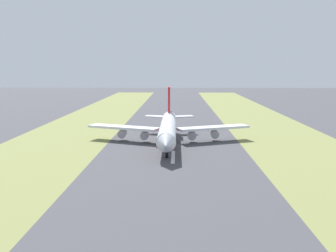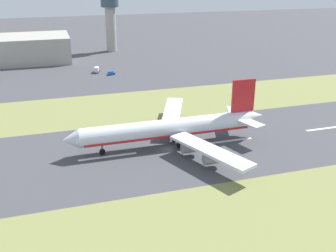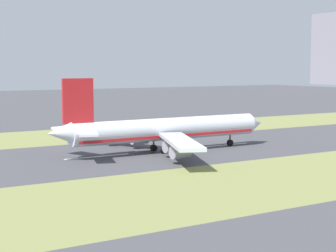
{
  "view_description": "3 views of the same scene",
  "coord_description": "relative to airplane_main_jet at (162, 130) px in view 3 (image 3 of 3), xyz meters",
  "views": [
    {
      "loc": [
        -1.22,
        142.3,
        28.66
      ],
      "look_at": [
        2.08,
        -1.06,
        7.0
      ],
      "focal_mm": 42.0,
      "sensor_mm": 36.0,
      "label": 1
    },
    {
      "loc": [
        -108.94,
        32.92,
        53.41
      ],
      "look_at": [
        2.08,
        -1.06,
        7.0
      ],
      "focal_mm": 42.0,
      "sensor_mm": 36.0,
      "label": 2
    },
    {
      "loc": [
        131.34,
        -79.5,
        23.16
      ],
      "look_at": [
        2.08,
        -1.06,
        7.0
      ],
      "focal_mm": 60.0,
      "sensor_mm": 36.0,
      "label": 3
    }
  ],
  "objects": [
    {
      "name": "ground_plane",
      "position": [
        -2.09,
        2.96,
        -6.02
      ],
      "size": [
        800.0,
        800.0,
        0.0
      ],
      "primitive_type": "plane",
      "color": "#424247"
    },
    {
      "name": "grass_median_west",
      "position": [
        -47.09,
        2.96,
        -6.02
      ],
      "size": [
        40.0,
        600.0,
        0.01
      ],
      "primitive_type": "cube",
      "color": "olive",
      "rests_on": "ground"
    },
    {
      "name": "grass_median_east",
      "position": [
        42.91,
        2.96,
        -6.02
      ],
      "size": [
        40.0,
        600.0,
        0.01
      ],
      "primitive_type": "cube",
      "color": "olive",
      "rests_on": "ground"
    },
    {
      "name": "centreline_dash_mid",
      "position": [
        -2.09,
        -18.09,
        -6.01
      ],
      "size": [
        1.2,
        18.0,
        0.01
      ],
      "primitive_type": "cube",
      "color": "silver",
      "rests_on": "ground"
    },
    {
      "name": "centreline_dash_far",
      "position": [
        -2.09,
        21.91,
        -6.01
      ],
      "size": [
        1.2,
        18.0,
        0.01
      ],
      "primitive_type": "cube",
      "color": "silver",
      "rests_on": "ground"
    },
    {
      "name": "airplane_main_jet",
      "position": [
        0.0,
        0.0,
        0.0
      ],
      "size": [
        64.14,
        67.03,
        20.2
      ],
      "color": "silver",
      "rests_on": "ground"
    }
  ]
}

